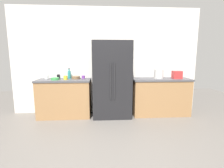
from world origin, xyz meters
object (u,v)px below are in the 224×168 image
bottle_a (69,74)px  cup_d (83,77)px  bowl_b (55,79)px  bowl_a (76,78)px  rice_cooker (159,72)px  cup_b (58,77)px  cup_a (47,77)px  refrigerator (112,80)px  cup_c (66,78)px  toaster (177,75)px

bottle_a → cup_d: bearing=-7.2°
bottle_a → bowl_b: bearing=-142.3°
bowl_a → bowl_b: bearing=-161.9°
rice_cooker → cup_b: 2.46m
cup_a → cup_b: 0.27m
cup_b → cup_d: (0.61, -0.05, -0.01)m
refrigerator → bottle_a: bearing=169.1°
cup_a → cup_c: size_ratio=1.16×
cup_c → bowl_b: cup_c is taller
cup_c → bowl_a: cup_c is taller
rice_cooker → cup_c: rice_cooker is taller
toaster → cup_c: (-2.67, 0.01, -0.05)m
cup_b → bottle_a: bearing=-1.6°
rice_cooker → cup_c: (-2.24, -0.07, -0.11)m
cup_c → cup_d: bearing=20.1°
cup_b → bowl_b: cup_b is taller
bowl_a → bowl_b: bowl_a is taller
cup_c → rice_cooker: bearing=1.8°
cup_b → bowl_b: 0.23m
rice_cooker → bowl_a: (-2.02, 0.05, -0.13)m
toaster → bottle_a: 2.63m
refrigerator → toaster: (1.59, 0.00, 0.10)m
refrigerator → toaster: bearing=0.1°
bowl_b → cup_a: bearing=146.4°
rice_cooker → bowl_b: 2.48m
cup_d → bowl_b: size_ratio=0.42×
rice_cooker → bowl_a: bearing=178.7°
cup_d → bottle_a: bearing=172.8°
cup_b → bowl_a: size_ratio=0.51×
toaster → bottle_a: size_ratio=0.84×
cup_a → cup_b: bearing=15.3°
bowl_a → cup_b: bearing=169.4°
toaster → cup_b: size_ratio=2.08×
bowl_a → bowl_b: (-0.45, -0.15, -0.01)m
toaster → bowl_b: toaster is taller
bowl_a → refrigerator: bearing=-8.3°
cup_b → bowl_b: (-0.02, -0.23, -0.03)m
bowl_a → rice_cooker: bearing=-1.3°
rice_cooker → bowl_b: (-2.47, -0.10, -0.13)m
cup_c → cup_d: cup_c is taller
toaster → cup_c: 2.67m
bowl_b → bottle_a: bearing=37.7°
toaster → cup_b: 2.89m
cup_a → bowl_b: size_ratio=0.55×
refrigerator → cup_a: (-1.55, 0.13, 0.06)m
cup_a → bottle_a: bearing=6.9°
cup_a → cup_d: bearing=1.3°
refrigerator → cup_a: bearing=175.0°
toaster → cup_d: toaster is taller
bottle_a → rice_cooker: bearing=-3.1°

